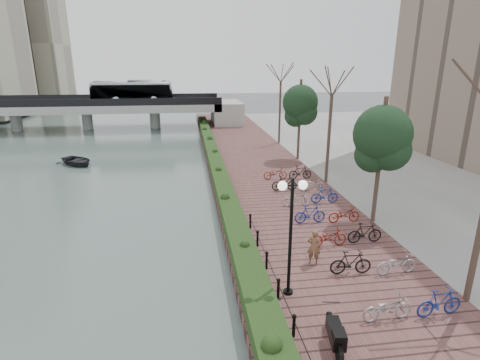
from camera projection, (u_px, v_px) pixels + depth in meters
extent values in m
cube|color=#4E625A|center=(31.00, 167.00, 32.11)|extent=(30.00, 130.00, 0.02)
cube|color=brown|center=(266.00, 181.00, 27.47)|extent=(8.00, 75.00, 0.50)
cube|color=gray|center=(464.00, 173.00, 29.60)|extent=(24.00, 75.00, 0.50)
cube|color=#1B3212|center=(217.00, 167.00, 29.22)|extent=(1.10, 56.00, 0.60)
cylinder|color=black|center=(294.00, 327.00, 11.34)|extent=(0.10, 0.10, 0.70)
cylinder|color=black|center=(278.00, 289.00, 13.23)|extent=(0.10, 0.10, 0.70)
cylinder|color=black|center=(267.00, 261.00, 15.12)|extent=(0.10, 0.10, 0.70)
cylinder|color=black|center=(258.00, 239.00, 17.01)|extent=(0.10, 0.10, 0.70)
cylinder|color=black|center=(250.00, 222.00, 18.91)|extent=(0.10, 0.10, 0.70)
cylinder|color=black|center=(290.00, 238.00, 12.98)|extent=(0.12, 0.12, 4.37)
cylinder|color=black|center=(293.00, 185.00, 12.41)|extent=(0.70, 0.06, 0.06)
sphere|color=white|center=(282.00, 186.00, 12.36)|extent=(0.32, 0.32, 0.32)
sphere|color=white|center=(303.00, 185.00, 12.45)|extent=(0.32, 0.32, 0.32)
imported|color=brown|center=(314.00, 247.00, 15.44)|extent=(0.65, 0.55, 1.52)
imported|color=#9FA0A4|center=(386.00, 306.00, 12.13)|extent=(0.60, 1.72, 0.90)
imported|color=black|center=(352.00, 264.00, 14.57)|extent=(0.47, 1.66, 1.00)
imported|color=maroon|center=(328.00, 237.00, 17.05)|extent=(0.60, 1.71, 0.90)
imported|color=navy|center=(310.00, 214.00, 19.49)|extent=(0.47, 1.66, 1.00)
imported|color=#9FA0A4|center=(296.00, 198.00, 21.97)|extent=(0.60, 1.71, 0.90)
imported|color=black|center=(285.00, 184.00, 24.41)|extent=(0.47, 1.66, 1.00)
imported|color=maroon|center=(276.00, 174.00, 26.89)|extent=(0.60, 1.72, 0.90)
imported|color=navy|center=(437.00, 300.00, 12.35)|extent=(0.47, 1.66, 1.00)
imported|color=#9FA0A4|center=(395.00, 262.00, 14.83)|extent=(0.60, 1.71, 0.90)
imported|color=black|center=(365.00, 233.00, 17.27)|extent=(0.47, 1.66, 1.00)
imported|color=maroon|center=(343.00, 213.00, 19.75)|extent=(0.60, 1.71, 0.90)
imported|color=navy|center=(325.00, 196.00, 22.19)|extent=(0.47, 1.66, 1.00)
imported|color=#9FA0A4|center=(311.00, 184.00, 24.67)|extent=(0.60, 1.71, 0.90)
imported|color=black|center=(300.00, 172.00, 27.11)|extent=(0.47, 1.66, 1.00)
cube|color=#9A9B96|center=(86.00, 107.00, 50.16)|extent=(36.00, 8.00, 1.00)
cube|color=black|center=(77.00, 103.00, 46.19)|extent=(36.00, 0.15, 0.90)
cube|color=black|center=(92.00, 98.00, 53.57)|extent=(36.00, 0.15, 0.90)
cylinder|color=#9A9B96|center=(16.00, 122.00, 49.48)|extent=(1.40, 1.40, 2.50)
cylinder|color=#9A9B96|center=(87.00, 120.00, 50.67)|extent=(1.40, 1.40, 2.50)
cylinder|color=#9A9B96|center=(155.00, 119.00, 51.87)|extent=(1.40, 1.40, 2.50)
imported|color=white|center=(132.00, 91.00, 50.40)|extent=(2.52, 10.77, 3.00)
imported|color=black|center=(77.00, 161.00, 32.77)|extent=(4.49, 4.51, 0.77)
cube|color=#A19D86|center=(32.00, 44.00, 78.08)|extent=(12.00, 12.00, 24.00)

